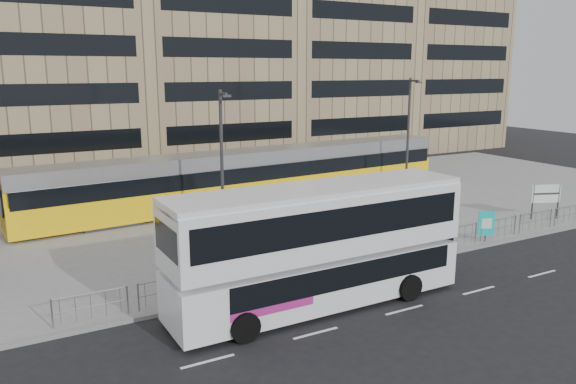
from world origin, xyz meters
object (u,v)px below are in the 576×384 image
double_decker_bus (318,242)px  tram (253,176)px  station_sign (546,195)px  traffic_light_west (189,249)px  ad_panel (486,224)px  lamp_post_east (409,132)px  pedestrian (303,224)px  lamp_post_west (222,157)px

double_decker_bus → tram: double_decker_bus is taller
double_decker_bus → station_sign: bearing=11.5°
traffic_light_west → ad_panel: bearing=13.1°
station_sign → tram: bearing=158.8°
ad_panel → traffic_light_west: bearing=-157.2°
traffic_light_west → station_sign: bearing=17.5°
lamp_post_east → station_sign: bearing=-73.9°
pedestrian → traffic_light_west: 9.11m
ad_panel → lamp_post_east: bearing=94.5°
station_sign → pedestrian: station_sign is taller
double_decker_bus → lamp_post_east: (15.89, 13.34, 2.12)m
double_decker_bus → ad_panel: 12.22m
ad_panel → lamp_post_east: size_ratio=0.20×
pedestrian → ad_panel: bearing=-105.1°
tram → station_sign: bearing=-46.6°
ad_panel → tram: bearing=140.8°
tram → traffic_light_west: size_ratio=9.93×
station_sign → lamp_post_east: lamp_post_east is taller
ad_panel → lamp_post_east: (4.00, 10.94, 3.57)m
lamp_post_east → traffic_light_west: bearing=-152.6°
double_decker_bus → traffic_light_west: 5.11m
pedestrian → tram: bearing=7.6°
traffic_light_west → lamp_post_east: (20.07, 10.42, 2.55)m
tram → lamp_post_west: (-4.66, -5.98, 2.48)m
traffic_light_west → lamp_post_east: lamp_post_east is taller
double_decker_bus → lamp_post_west: bearing=87.6°
tram → ad_panel: size_ratio=18.84×
pedestrian → traffic_light_west: (-7.87, -4.45, 1.13)m
pedestrian → double_decker_bus: bearing=169.5°
double_decker_bus → ad_panel: (11.89, 2.40, -1.45)m
tram → station_sign: tram is taller
double_decker_bus → station_sign: size_ratio=5.61×
station_sign → pedestrian: 15.33m
double_decker_bus → ad_panel: bearing=11.0°
ad_panel → traffic_light_west: size_ratio=0.53×
tram → station_sign: 18.41m
lamp_post_east → lamp_post_west: bearing=-169.1°
station_sign → ad_panel: 6.91m
station_sign → traffic_light_west: 22.82m
double_decker_bus → pedestrian: (3.70, 7.36, -1.57)m
traffic_light_west → lamp_post_east: bearing=42.4°
station_sign → ad_panel: size_ratio=1.29×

